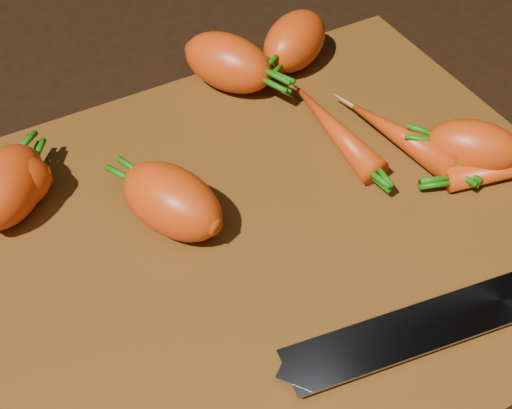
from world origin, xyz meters
TOP-DOWN VIEW (x-y plane):
  - ground at (0.00, 0.00)m, footprint 2.00×2.00m
  - cutting_board at (0.00, 0.00)m, footprint 0.50×0.40m
  - carrot_0 at (-0.16, 0.11)m, footprint 0.09×0.09m
  - carrot_1 at (-0.16, 0.12)m, footprint 0.08×0.06m
  - carrot_2 at (0.06, 0.17)m, footprint 0.09×0.10m
  - carrot_3 at (-0.06, 0.04)m, footprint 0.08×0.10m
  - carrot_4 at (0.13, 0.17)m, footprint 0.09×0.08m
  - carrot_5 at (0.18, -0.02)m, footprint 0.08×0.08m
  - carrot_6 at (0.10, 0.06)m, footprint 0.03×0.12m
  - carrot_8 at (0.14, 0.02)m, footprint 0.05×0.11m
  - knife at (0.07, -0.14)m, footprint 0.32×0.07m

SIDE VIEW (x-z plane):
  - ground at x=0.00m, z-range -0.01..0.00m
  - cutting_board at x=0.00m, z-range 0.00..0.01m
  - knife at x=0.07m, z-range 0.01..0.03m
  - carrot_6 at x=0.10m, z-range 0.01..0.04m
  - carrot_8 at x=0.14m, z-range 0.01..0.04m
  - carrot_5 at x=0.18m, z-range 0.01..0.06m
  - carrot_1 at x=-0.16m, z-range 0.01..0.06m
  - carrot_4 at x=0.13m, z-range 0.01..0.06m
  - carrot_0 at x=-0.16m, z-range 0.01..0.06m
  - carrot_2 at x=0.06m, z-range 0.01..0.06m
  - carrot_3 at x=-0.06m, z-range 0.01..0.06m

